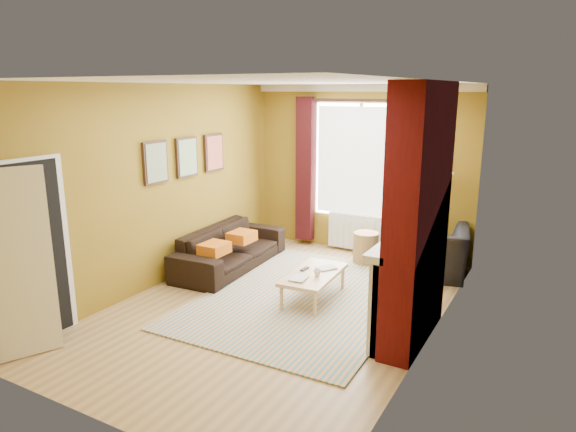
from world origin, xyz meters
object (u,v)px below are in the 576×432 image
object	(u,v)px
armchair	(426,251)
floor_lamp	(445,194)
coffee_table	(314,276)
wicker_stool	(366,248)
sofa	(230,248)

from	to	relation	value
armchair	floor_lamp	xyz separation A→B (m)	(0.14, 0.32, 0.82)
armchair	coffee_table	world-z (taller)	armchair
wicker_stool	floor_lamp	size ratio (longest dim) A/B	0.33
coffee_table	wicker_stool	distance (m)	1.73
wicker_stool	floor_lamp	xyz separation A→B (m)	(1.12, 0.23, 0.95)
sofa	floor_lamp	xyz separation A→B (m)	(2.90, 1.45, 0.88)
sofa	coffee_table	distance (m)	1.78
armchair	floor_lamp	distance (m)	0.89
coffee_table	armchair	bearing A→B (deg)	53.71
armchair	wicker_stool	world-z (taller)	armchair
armchair	wicker_stool	size ratio (longest dim) A/B	2.31
sofa	wicker_stool	bearing A→B (deg)	-58.91
sofa	coffee_table	xyz separation A→B (m)	(1.71, -0.51, 0.02)
armchair	wicker_stool	bearing A→B (deg)	-17.39
armchair	coffee_table	size ratio (longest dim) A/B	1.00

